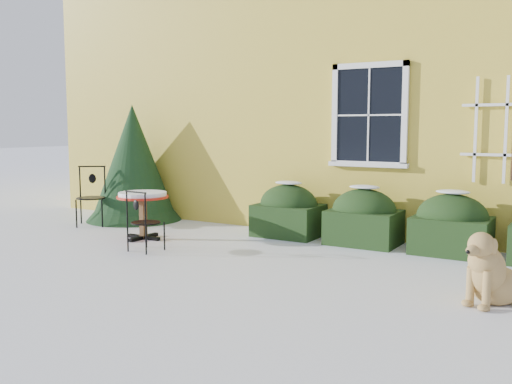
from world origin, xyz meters
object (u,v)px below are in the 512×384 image
Objects in this scene: bistro_table at (143,200)px; dog at (490,274)px; evergreen_shrub at (134,174)px; patio_chair_far at (91,196)px; patio_chair_near at (144,221)px.

dog reaches higher than bistro_table.
evergreen_shrub reaches higher than patio_chair_far.
patio_chair_far is (-2.35, 1.21, 0.10)m from patio_chair_near.
evergreen_shrub is at bearing 36.05° from patio_chair_far.
dog is at bearing -8.64° from bistro_table.
patio_chair_far is 7.17m from dog.
bistro_table is (1.46, -1.38, -0.26)m from evergreen_shrub.
evergreen_shrub is 2.02m from bistro_table.
evergreen_shrub is 2.50× the size of patio_chair_near.
patio_chair_far is at bearing -106.40° from evergreen_shrub.
evergreen_shrub is at bearing -40.68° from patio_chair_near.
bistro_table is 1.79m from patio_chair_far.
patio_chair_near is 4.70m from dog.
bistro_table is 0.98× the size of dog.
bistro_table is at bearing -54.47° from patio_chair_far.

